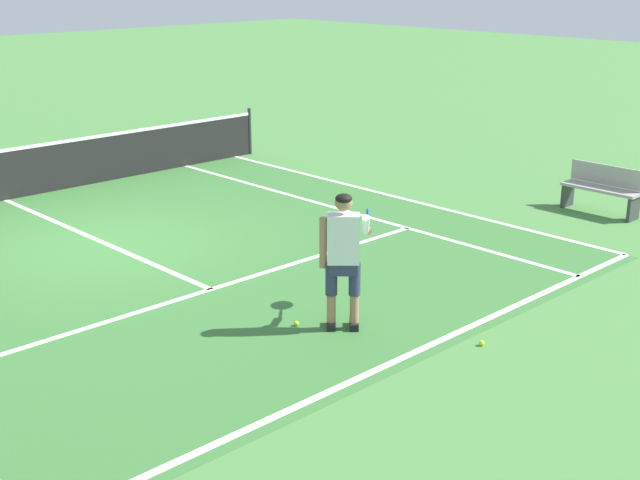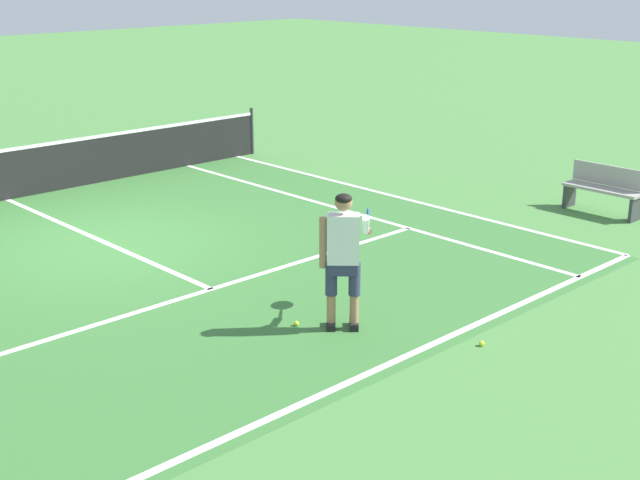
# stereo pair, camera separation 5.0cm
# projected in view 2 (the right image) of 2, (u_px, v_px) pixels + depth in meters

# --- Properties ---
(ground_plane) EXTENTS (80.00, 80.00, 0.00)m
(ground_plane) POSITION_uv_depth(u_px,v_px,m) (109.00, 244.00, 13.66)
(ground_plane) COLOR #477F3D
(court_inner_surface) EXTENTS (10.98, 10.03, 0.00)m
(court_inner_surface) POSITION_uv_depth(u_px,v_px,m) (148.00, 261.00, 12.88)
(court_inner_surface) COLOR #387033
(court_inner_surface) RESTS_ON ground
(line_baseline) EXTENTS (10.98, 0.10, 0.01)m
(line_baseline) POSITION_uv_depth(u_px,v_px,m) (385.00, 366.00, 9.56)
(line_baseline) COLOR white
(line_baseline) RESTS_ON ground
(line_service) EXTENTS (8.23, 0.10, 0.01)m
(line_service) POSITION_uv_depth(u_px,v_px,m) (211.00, 289.00, 11.79)
(line_service) COLOR white
(line_service) RESTS_ON ground
(line_centre_service) EXTENTS (0.10, 6.40, 0.01)m
(line_centre_service) POSITION_uv_depth(u_px,v_px,m) (93.00, 237.00, 14.00)
(line_centre_service) COLOR white
(line_centre_service) RESTS_ON ground
(line_singles_right) EXTENTS (0.10, 9.63, 0.01)m
(line_singles_right) POSITION_uv_depth(u_px,v_px,m) (342.00, 209.00, 15.57)
(line_singles_right) COLOR white
(line_singles_right) RESTS_ON ground
(line_doubles_right) EXTENTS (0.10, 9.63, 0.01)m
(line_doubles_right) POSITION_uv_depth(u_px,v_px,m) (393.00, 196.00, 16.47)
(line_doubles_right) COLOR white
(line_doubles_right) RESTS_ON ground
(tennis_net) EXTENTS (11.96, 0.08, 1.07)m
(tennis_net) POSITION_uv_depth(u_px,v_px,m) (5.00, 174.00, 16.05)
(tennis_net) COLOR #333338
(tennis_net) RESTS_ON ground
(tennis_player) EXTENTS (1.16, 0.75, 1.71)m
(tennis_player) POSITION_uv_depth(u_px,v_px,m) (344.00, 252.00, 10.24)
(tennis_player) COLOR black
(tennis_player) RESTS_ON ground
(tennis_ball_near_feet) EXTENTS (0.07, 0.07, 0.07)m
(tennis_ball_near_feet) POSITION_uv_depth(u_px,v_px,m) (296.00, 323.00, 10.59)
(tennis_ball_near_feet) COLOR #CCE02D
(tennis_ball_near_feet) RESTS_ON ground
(tennis_ball_by_baseline) EXTENTS (0.07, 0.07, 0.07)m
(tennis_ball_by_baseline) POSITION_uv_depth(u_px,v_px,m) (482.00, 343.00, 10.04)
(tennis_ball_by_baseline) COLOR #CCE02D
(tennis_ball_by_baseline) RESTS_ON ground
(courtside_bench) EXTENTS (0.40, 1.40, 0.85)m
(courtside_bench) POSITION_uv_depth(u_px,v_px,m) (604.00, 189.00, 15.22)
(courtside_bench) COLOR #9E9993
(courtside_bench) RESTS_ON ground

